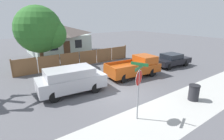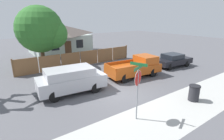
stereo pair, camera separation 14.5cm
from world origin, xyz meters
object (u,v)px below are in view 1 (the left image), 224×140
object	(u,v)px
house	(58,38)
parked_sedan	(172,60)
stop_sign	(139,82)
oak_tree	(41,30)
red_suv	(71,80)
trash_bin	(194,93)
orange_pickup	(135,67)

from	to	relation	value
house	parked_sedan	world-z (taller)	house
house	stop_sign	world-z (taller)	house
oak_tree	red_suv	xyz separation A→B (m)	(-0.40, -7.59, -2.82)
house	stop_sign	bearing A→B (deg)	-98.66
red_suv	stop_sign	size ratio (longest dim) A/B	1.56
trash_bin	red_suv	bearing A→B (deg)	135.66
house	red_suv	size ratio (longest dim) A/B	1.73
stop_sign	trash_bin	world-z (taller)	stop_sign
orange_pickup	parked_sedan	bearing A→B (deg)	5.72
red_suv	parked_sedan	distance (m)	11.38
oak_tree	orange_pickup	distance (m)	9.91
oak_tree	stop_sign	distance (m)	12.82
oak_tree	parked_sedan	bearing A→B (deg)	-34.66
oak_tree	parked_sedan	xyz separation A→B (m)	(10.98, -7.59, -3.07)
house	oak_tree	xyz separation A→B (m)	(-3.96, -6.92, 1.67)
house	stop_sign	xyz separation A→B (m)	(-2.98, -19.58, -0.06)
red_suv	parked_sedan	bearing A→B (deg)	5.43
trash_bin	orange_pickup	bearing A→B (deg)	87.45
orange_pickup	trash_bin	xyz separation A→B (m)	(-0.25, -5.61, -0.34)
orange_pickup	parked_sedan	world-z (taller)	orange_pickup
oak_tree	orange_pickup	bearing A→B (deg)	-53.59
oak_tree	trash_bin	bearing A→B (deg)	-67.91
orange_pickup	oak_tree	bearing A→B (deg)	131.84
house	stop_sign	distance (m)	19.81
red_suv	trash_bin	size ratio (longest dim) A/B	4.67
house	parked_sedan	bearing A→B (deg)	-64.20
red_suv	trash_bin	world-z (taller)	red_suv
orange_pickup	trash_bin	distance (m)	5.63
oak_tree	trash_bin	size ratio (longest dim) A/B	6.13
house	oak_tree	size ratio (longest dim) A/B	1.31
house	oak_tree	bearing A→B (deg)	-119.79
house	orange_pickup	distance (m)	14.69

